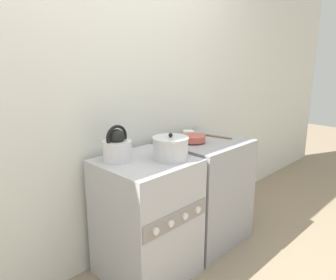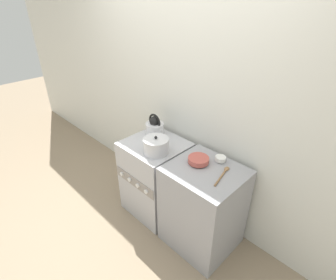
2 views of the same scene
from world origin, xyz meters
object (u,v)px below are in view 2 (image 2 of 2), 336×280
(stove, at_px, (156,177))
(cooking_pot, at_px, (156,146))
(enamel_bowl, at_px, (198,160))
(kettle, at_px, (155,127))
(small_ceramic_bowl, at_px, (220,159))

(stove, bearing_deg, cooking_pot, -37.47)
(cooking_pot, bearing_deg, enamel_bowl, 19.05)
(enamel_bowl, bearing_deg, stove, -176.18)
(stove, bearing_deg, kettle, 135.95)
(kettle, bearing_deg, cooking_pot, -40.90)
(kettle, relative_size, enamel_bowl, 1.29)
(enamel_bowl, relative_size, small_ceramic_bowl, 1.95)
(stove, distance_m, kettle, 0.54)
(stove, xyz_separation_m, enamel_bowl, (0.52, 0.03, 0.46))
(stove, height_order, enamel_bowl, enamel_bowl)
(cooking_pot, bearing_deg, stove, 142.53)
(enamel_bowl, distance_m, small_ceramic_bowl, 0.20)
(kettle, relative_size, cooking_pot, 0.99)
(enamel_bowl, bearing_deg, kettle, 172.15)
(stove, relative_size, enamel_bowl, 4.61)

